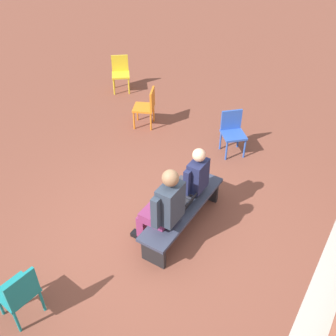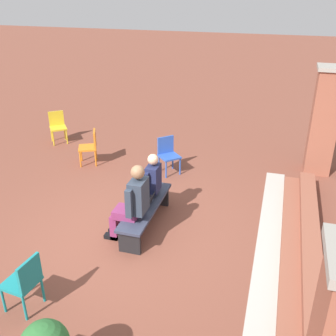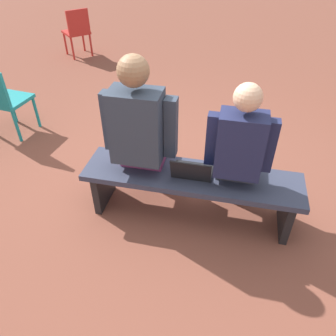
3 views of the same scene
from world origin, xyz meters
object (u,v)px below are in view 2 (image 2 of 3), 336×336
(bench, at_px, (146,209))
(plastic_chair_foreground, at_px, (91,145))
(plastic_chair_near_bench_left, at_px, (58,125))
(plastic_chair_by_pillar, at_px, (168,153))
(laptop, at_px, (146,202))
(person_adult, at_px, (132,202))
(person_student, at_px, (148,183))
(plastic_chair_near_bench_right, at_px, (25,280))

(bench, height_order, plastic_chair_foreground, plastic_chair_foreground)
(plastic_chair_near_bench_left, distance_m, plastic_chair_by_pillar, 3.58)
(laptop, relative_size, plastic_chair_near_bench_left, 0.38)
(person_adult, bearing_deg, bench, 170.55)
(person_student, bearing_deg, plastic_chair_by_pillar, -174.29)
(plastic_chair_near_bench_right, bearing_deg, person_adult, 157.13)
(plastic_chair_near_bench_right, xyz_separation_m, plastic_chair_foreground, (-4.53, -1.30, 0.00))
(plastic_chair_by_pillar, bearing_deg, person_student, 5.71)
(laptop, bearing_deg, plastic_chair_by_pillar, -173.25)
(laptop, height_order, plastic_chair_foreground, plastic_chair_foreground)
(plastic_chair_by_pillar, bearing_deg, plastic_chair_near_bench_left, -106.06)
(laptop, bearing_deg, plastic_chair_near_bench_right, -20.77)
(person_adult, xyz_separation_m, plastic_chair_near_bench_left, (-3.70, -3.62, -0.27))
(plastic_chair_near_bench_left, bearing_deg, person_student, 51.16)
(person_student, bearing_deg, bench, 10.55)
(plastic_chair_near_bench_right, relative_size, plastic_chair_foreground, 1.00)
(plastic_chair_by_pillar, distance_m, plastic_chair_foreground, 1.91)
(person_student, height_order, plastic_chair_near_bench_right, person_student)
(person_student, distance_m, plastic_chair_by_pillar, 1.95)
(plastic_chair_near_bench_left, height_order, plastic_chair_foreground, same)
(laptop, xyz_separation_m, plastic_chair_near_bench_right, (2.33, -0.88, -0.02))
(plastic_chair_by_pillar, xyz_separation_m, plastic_chair_near_bench_right, (4.60, -0.61, 0.00))
(person_student, height_order, plastic_chair_by_pillar, person_student)
(bench, bearing_deg, person_student, -169.45)
(laptop, distance_m, plastic_chair_near_bench_left, 4.94)
(laptop, bearing_deg, person_student, -167.46)
(plastic_chair_near_bench_left, relative_size, plastic_chair_by_pillar, 1.00)
(bench, distance_m, person_adult, 0.59)
(person_student, bearing_deg, person_adult, -0.56)
(person_adult, bearing_deg, person_student, 179.44)
(laptop, height_order, plastic_chair_near_bench_right, plastic_chair_near_bench_right)
(bench, bearing_deg, person_adult, -9.45)
(person_student, xyz_separation_m, plastic_chair_near_bench_left, (-2.92, -3.63, -0.21))
(plastic_chair_near_bench_left, bearing_deg, plastic_chair_near_bench_right, 26.80)
(bench, relative_size, plastic_chair_near_bench_right, 2.14)
(bench, relative_size, plastic_chair_foreground, 2.14)
(person_adult, relative_size, plastic_chair_near_bench_left, 1.69)
(bench, height_order, person_adult, person_adult)
(plastic_chair_near_bench_right, distance_m, plastic_chair_foreground, 4.71)
(plastic_chair_by_pillar, bearing_deg, bench, 6.45)
(plastic_chair_foreground, bearing_deg, bench, 44.54)
(person_student, height_order, laptop, person_student)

